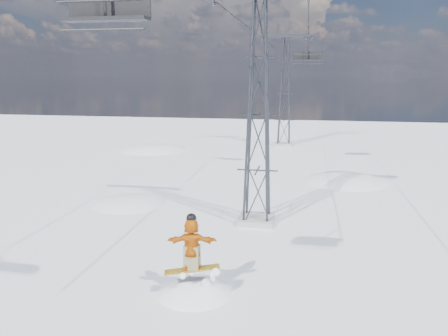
{
  "coord_description": "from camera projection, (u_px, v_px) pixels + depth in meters",
  "views": [
    {
      "loc": [
        3.13,
        -13.24,
        7.46
      ],
      "look_at": [
        -0.18,
        4.2,
        3.63
      ],
      "focal_mm": 35.0,
      "sensor_mm": 36.0,
      "label": 1
    }
  ],
  "objects": [
    {
      "name": "ground",
      "position": [
        206.0,
        298.0,
        14.86
      ],
      "size": [
        120.0,
        120.0,
        0.0
      ],
      "primitive_type": "plane",
      "color": "white",
      "rests_on": "ground"
    },
    {
      "name": "snow_terrain",
      "position": [
        209.0,
        273.0,
        38.15
      ],
      "size": [
        39.0,
        37.0,
        22.0
      ],
      "color": "white",
      "rests_on": "ground"
    },
    {
      "name": "lift_tower_near",
      "position": [
        258.0,
        116.0,
        21.25
      ],
      "size": [
        5.2,
        1.8,
        11.43
      ],
      "color": "#999999",
      "rests_on": "ground"
    },
    {
      "name": "lift_tower_far",
      "position": [
        285.0,
        94.0,
        45.26
      ],
      "size": [
        5.2,
        1.8,
        11.43
      ],
      "color": "#999999",
      "rests_on": "ground"
    },
    {
      "name": "haul_cables",
      "position": [
        277.0,
        26.0,
        31.16
      ],
      "size": [
        4.46,
        51.0,
        0.06
      ],
      "color": "black",
      "rests_on": "ground"
    },
    {
      "name": "snowboarder_jump",
      "position": [
        195.0,
        334.0,
        15.57
      ],
      "size": [
        4.4,
        4.4,
        6.92
      ],
      "color": "white",
      "rests_on": "ground"
    },
    {
      "name": "lift_chair_near",
      "position": [
        106.0,
        10.0,
        9.82
      ],
      "size": [
        1.99,
        0.57,
        2.46
      ],
      "color": "black",
      "rests_on": "ground"
    },
    {
      "name": "lift_chair_mid",
      "position": [
        307.0,
        57.0,
        31.92
      ],
      "size": [
        2.17,
        0.62,
        2.69
      ],
      "color": "black",
      "rests_on": "ground"
    }
  ]
}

